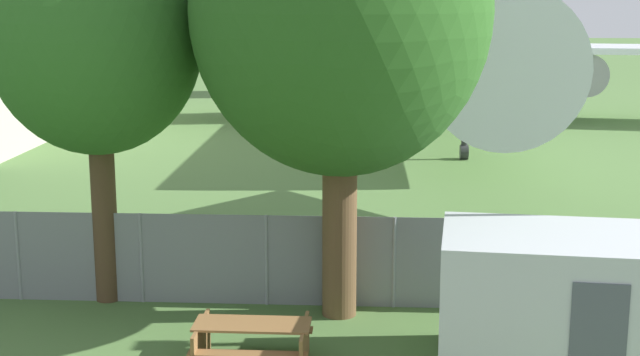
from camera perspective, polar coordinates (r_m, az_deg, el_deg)
perimeter_fence at (r=17.82m, az=4.75°, el=-5.41°), size 56.07×0.07×1.86m
airplane at (r=43.21m, az=7.96°, el=8.94°), size 30.52×38.57×13.11m
portable_cabin at (r=15.32m, az=14.70°, el=-7.73°), size 3.90×2.84×2.35m
picnic_bench_open_grass at (r=15.25m, az=-4.35°, el=-10.22°), size 1.96×1.41×0.76m
tree_near_hangar at (r=16.56m, az=1.32°, el=10.54°), size 5.55×5.55×8.91m
tree_left_of_cabin at (r=17.98m, az=-14.17°, el=8.58°), size 4.15×4.15×7.61m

